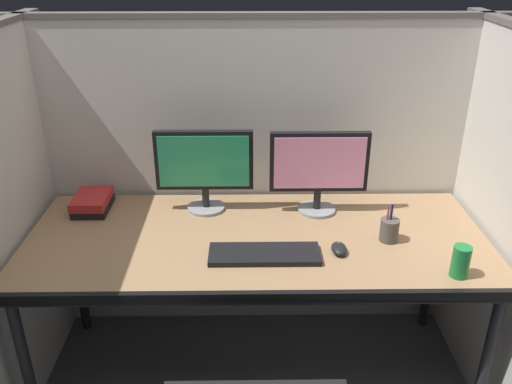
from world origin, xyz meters
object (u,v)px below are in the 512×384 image
object	(u,v)px
monitor_left	(204,165)
soda_can	(461,261)
monitor_right	(319,167)
computer_mouse	(339,249)
desk	(256,248)
keyboard_main	(264,254)
book_stack	(92,202)
pen_cup	(389,230)

from	to	relation	value
monitor_left	soda_can	xyz separation A→B (m)	(0.96, -0.55, -0.15)
monitor_right	computer_mouse	world-z (taller)	monitor_right
monitor_right	desk	bearing A→B (deg)	-139.29
keyboard_main	book_stack	xyz separation A→B (m)	(-0.77, 0.41, 0.03)
book_stack	monitor_left	bearing A→B (deg)	-0.27
computer_mouse	soda_can	distance (m)	0.45
computer_mouse	monitor_right	bearing A→B (deg)	97.35
desk	computer_mouse	size ratio (longest dim) A/B	19.79
computer_mouse	pen_cup	xyz separation A→B (m)	(0.22, 0.09, 0.03)
monitor_left	monitor_right	distance (m)	0.50
keyboard_main	monitor_left	bearing A→B (deg)	121.96
desk	soda_can	bearing A→B (deg)	-20.99
computer_mouse	keyboard_main	bearing A→B (deg)	-174.70
desk	soda_can	distance (m)	0.79
desk	monitor_left	world-z (taller)	monitor_left
monitor_left	keyboard_main	size ratio (longest dim) A/B	1.00
soda_can	book_stack	bearing A→B (deg)	159.60
computer_mouse	soda_can	size ratio (longest dim) A/B	0.79
monitor_left	pen_cup	bearing A→B (deg)	-20.78
book_stack	monitor_right	bearing A→B (deg)	-1.57
book_stack	keyboard_main	bearing A→B (deg)	-28.05
monitor_left	monitor_right	xyz separation A→B (m)	(0.50, -0.03, 0.00)
monitor_right	book_stack	xyz separation A→B (m)	(-1.02, 0.03, -0.18)
monitor_right	book_stack	bearing A→B (deg)	178.43
soda_can	pen_cup	bearing A→B (deg)	127.39
desk	keyboard_main	world-z (taller)	keyboard_main
book_stack	pen_cup	world-z (taller)	pen_cup
monitor_left	soda_can	size ratio (longest dim) A/B	3.52
monitor_left	pen_cup	distance (m)	0.83
monitor_right	computer_mouse	xyz separation A→B (m)	(0.05, -0.35, -0.20)
pen_cup	desk	bearing A→B (deg)	177.27
book_stack	soda_can	bearing A→B (deg)	-20.40
soda_can	computer_mouse	bearing A→B (deg)	158.08
monitor_right	keyboard_main	xyz separation A→B (m)	(-0.25, -0.38, -0.20)
book_stack	desk	bearing A→B (deg)	-19.82
desk	pen_cup	world-z (taller)	pen_cup
pen_cup	monitor_right	bearing A→B (deg)	134.76
book_stack	soda_can	xyz separation A→B (m)	(1.47, -0.55, 0.02)
desk	pen_cup	xyz separation A→B (m)	(0.54, -0.03, 0.10)
monitor_right	book_stack	size ratio (longest dim) A/B	2.05
monitor_right	monitor_left	bearing A→B (deg)	177.09
computer_mouse	desk	bearing A→B (deg)	160.23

